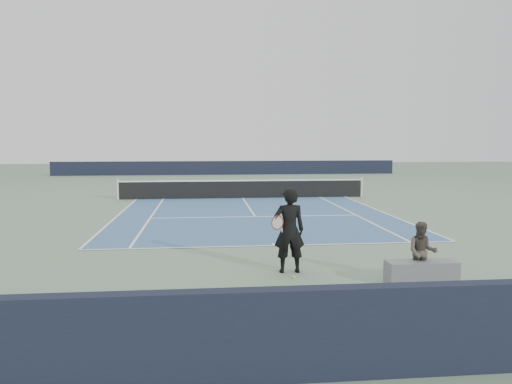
{
  "coord_description": "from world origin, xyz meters",
  "views": [
    {
      "loc": [
        -1.99,
        -25.9,
        3.06
      ],
      "look_at": [
        -0.07,
        -7.37,
        1.1
      ],
      "focal_mm": 35.0,
      "sensor_mm": 36.0,
      "label": 1
    }
  ],
  "objects": [
    {
      "name": "windscreen_far",
      "position": [
        0.0,
        17.88,
        0.6
      ],
      "size": [
        30.0,
        0.25,
        1.2
      ],
      "primitive_type": "cube",
      "color": "black",
      "rests_on": "ground"
    },
    {
      "name": "tennis_player",
      "position": [
        -0.07,
        -14.74,
        0.99
      ],
      "size": [
        0.82,
        0.54,
        1.97
      ],
      "color": "black",
      "rests_on": "ground"
    },
    {
      "name": "ground",
      "position": [
        0.0,
        0.0,
        0.0
      ],
      "size": [
        80.0,
        80.0,
        0.0
      ],
      "primitive_type": "plane",
      "color": "slate"
    },
    {
      "name": "court_surface",
      "position": [
        0.0,
        0.0,
        0.01
      ],
      "size": [
        10.97,
        23.77,
        0.01
      ],
      "primitive_type": "cube",
      "color": "#395F88",
      "rests_on": "ground"
    },
    {
      "name": "tennis_ball",
      "position": [
        -0.05,
        -15.27,
        0.03
      ],
      "size": [
        0.06,
        0.06,
        0.06
      ],
      "primitive_type": "sphere",
      "color": "#CDEA30",
      "rests_on": "ground"
    },
    {
      "name": "tennis_net",
      "position": [
        0.0,
        0.0,
        0.5
      ],
      "size": [
        12.9,
        0.1,
        1.07
      ],
      "color": "silver",
      "rests_on": "ground"
    },
    {
      "name": "spectator_bench",
      "position": [
        2.6,
        -15.92,
        0.47
      ],
      "size": [
        1.58,
        0.99,
        1.33
      ],
      "color": "slate",
      "rests_on": "ground"
    },
    {
      "name": "windscreen_near",
      "position": [
        0.0,
        -19.88,
        0.6
      ],
      "size": [
        30.0,
        0.25,
        1.2
      ],
      "primitive_type": "cube",
      "color": "black",
      "rests_on": "ground"
    }
  ]
}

